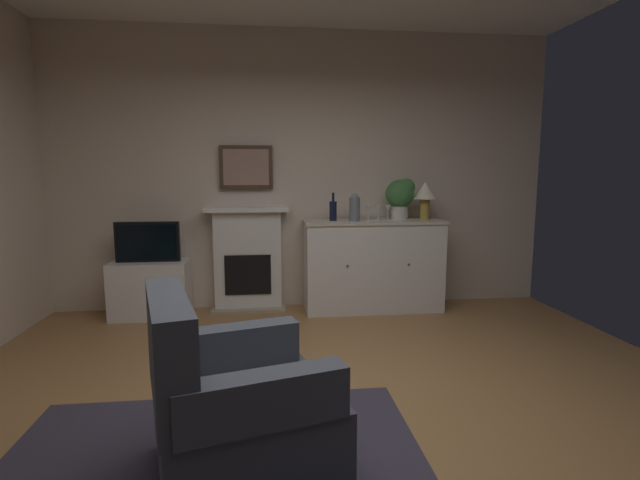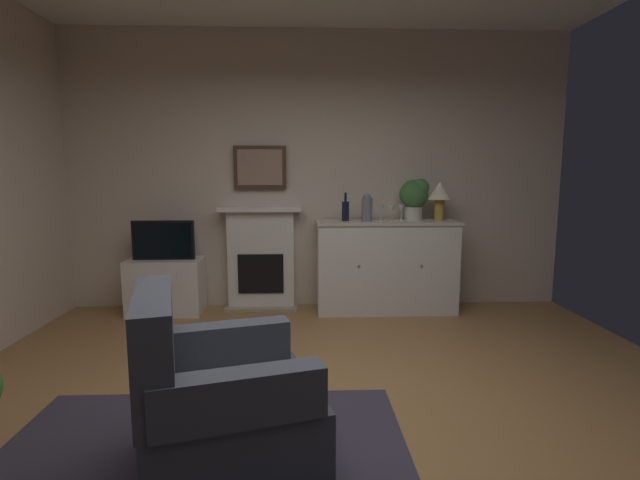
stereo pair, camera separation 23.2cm
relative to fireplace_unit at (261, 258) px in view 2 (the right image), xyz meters
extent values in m
cube|color=#9E7042|center=(0.59, -2.53, -0.60)|extent=(5.37, 5.37, 0.10)
cube|color=beige|center=(0.59, 0.13, 0.92)|extent=(5.37, 0.06, 2.93)
cube|color=white|center=(0.00, 0.01, -0.02)|extent=(0.70, 0.18, 1.05)
cube|color=tan|center=(0.00, -0.09, -0.53)|extent=(0.77, 0.20, 0.03)
cube|color=black|center=(0.00, -0.09, -0.16)|extent=(0.48, 0.02, 0.42)
cube|color=white|center=(0.00, -0.02, 0.53)|extent=(0.87, 0.27, 0.05)
cube|color=#473323|center=(0.00, 0.05, 0.96)|extent=(0.55, 0.03, 0.45)
cube|color=#9E7A6B|center=(0.00, 0.03, 0.96)|extent=(0.47, 0.01, 0.37)
cube|color=white|center=(1.32, -0.18, -0.08)|extent=(1.43, 0.45, 0.93)
cube|color=beige|center=(1.32, -0.18, 0.40)|extent=(1.46, 0.48, 0.03)
sphere|color=brown|center=(1.00, -0.41, -0.02)|extent=(0.02, 0.02, 0.02)
sphere|color=brown|center=(1.63, -0.41, -0.02)|extent=(0.02, 0.02, 0.02)
cylinder|color=#B79338|center=(1.86, -0.18, 0.52)|extent=(0.10, 0.10, 0.22)
cone|color=#EFE5C6|center=(1.86, -0.18, 0.72)|extent=(0.26, 0.26, 0.18)
cylinder|color=black|center=(0.89, -0.17, 0.51)|extent=(0.08, 0.08, 0.20)
cylinder|color=black|center=(0.89, -0.17, 0.66)|extent=(0.03, 0.03, 0.09)
cylinder|color=silver|center=(1.25, -0.23, 0.41)|extent=(0.06, 0.06, 0.00)
cylinder|color=silver|center=(1.25, -0.23, 0.46)|extent=(0.01, 0.01, 0.09)
cone|color=silver|center=(1.25, -0.23, 0.54)|extent=(0.07, 0.07, 0.07)
cylinder|color=silver|center=(1.36, -0.21, 0.41)|extent=(0.06, 0.06, 0.00)
cylinder|color=silver|center=(1.36, -0.21, 0.46)|extent=(0.01, 0.01, 0.09)
cone|color=silver|center=(1.36, -0.21, 0.54)|extent=(0.07, 0.07, 0.07)
cylinder|color=silver|center=(1.47, -0.18, 0.41)|extent=(0.06, 0.06, 0.00)
cylinder|color=silver|center=(1.47, -0.18, 0.46)|extent=(0.01, 0.01, 0.09)
cone|color=silver|center=(1.47, -0.18, 0.54)|extent=(0.07, 0.07, 0.07)
cylinder|color=slate|center=(1.10, -0.23, 0.53)|extent=(0.11, 0.11, 0.24)
sphere|color=slate|center=(1.10, -0.23, 0.65)|extent=(0.08, 0.08, 0.08)
cube|color=white|center=(-0.98, -0.16, -0.26)|extent=(0.75, 0.42, 0.57)
cube|color=black|center=(-0.98, -0.18, 0.22)|extent=(0.62, 0.06, 0.40)
cube|color=black|center=(-0.98, -0.22, 0.22)|extent=(0.57, 0.01, 0.35)
cylinder|color=beige|center=(1.60, -0.13, 0.48)|extent=(0.18, 0.18, 0.14)
sphere|color=#3D753D|center=(1.60, -0.13, 0.68)|extent=(0.30, 0.30, 0.30)
sphere|color=#3D753D|center=(1.66, -0.16, 0.75)|extent=(0.18, 0.18, 0.18)
cube|color=#474C56|center=(0.09, -2.84, -0.29)|extent=(0.97, 0.95, 0.32)
cube|color=#474C56|center=(-0.23, -2.93, 0.12)|extent=(0.36, 0.78, 0.50)
cube|color=#474C56|center=(0.18, -3.15, -0.02)|extent=(0.73, 0.33, 0.22)
cube|color=#474C56|center=(0.00, -2.53, -0.02)|extent=(0.73, 0.33, 0.22)
cylinder|color=#473323|center=(0.33, -2.44, -0.50)|extent=(0.05, 0.05, 0.10)
cylinder|color=#473323|center=(-0.32, -2.62, -0.50)|extent=(0.05, 0.05, 0.10)
camera|label=1|loc=(0.20, -4.96, 0.90)|focal=26.34mm
camera|label=2|loc=(0.43, -4.97, 0.90)|focal=26.34mm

